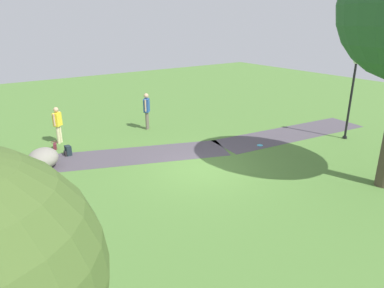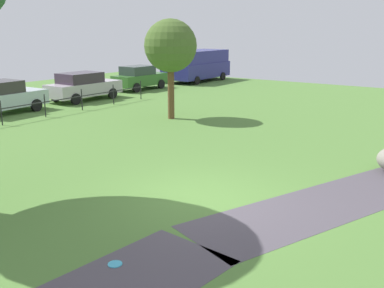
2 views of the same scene
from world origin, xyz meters
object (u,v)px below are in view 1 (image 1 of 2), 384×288
at_px(woman_with_handbag, 58,123).
at_px(handbag_on_grass, 55,146).
at_px(frisbee_on_grass, 260,145).
at_px(man_near_boulder, 147,108).
at_px(lamp_post, 352,90).
at_px(lawn_boulder, 43,158).
at_px(backpack_by_boulder, 68,151).

distance_m(woman_with_handbag, handbag_on_grass, 1.11).
bearing_deg(frisbee_on_grass, man_near_boulder, -60.56).
xyz_separation_m(man_near_boulder, frisbee_on_grass, (-2.82, 5.00, -1.05)).
bearing_deg(man_near_boulder, handbag_on_grass, 3.14).
distance_m(lamp_post, frisbee_on_grass, 4.76).
xyz_separation_m(lamp_post, frisbee_on_grass, (3.90, -1.58, -2.24)).
bearing_deg(lamp_post, lawn_boulder, -20.35).
relative_size(lawn_boulder, frisbee_on_grass, 6.34).
bearing_deg(man_near_boulder, woman_with_handbag, -5.67).
distance_m(handbag_on_grass, frisbee_on_grass, 8.79).
bearing_deg(man_near_boulder, lamp_post, 135.60).
xyz_separation_m(man_near_boulder, handbag_on_grass, (4.57, 0.25, -0.92)).
bearing_deg(lawn_boulder, frisbee_on_grass, 160.46).
bearing_deg(lawn_boulder, lamp_post, 159.65).
relative_size(lamp_post, backpack_by_boulder, 9.15).
relative_size(handbag_on_grass, backpack_by_boulder, 0.85).
bearing_deg(frisbee_on_grass, lawn_boulder, -19.54).
xyz_separation_m(lawn_boulder, backpack_by_boulder, (-1.11, -0.74, -0.18)).
bearing_deg(lawn_boulder, man_near_boulder, -159.28).
relative_size(woman_with_handbag, frisbee_on_grass, 6.39).
relative_size(lamp_post, lawn_boulder, 2.27).
relative_size(lawn_boulder, woman_with_handbag, 0.99).
relative_size(lamp_post, man_near_boulder, 2.03).
xyz_separation_m(handbag_on_grass, backpack_by_boulder, (-0.23, 1.08, 0.05)).
relative_size(lamp_post, frisbee_on_grass, 14.42).
xyz_separation_m(lamp_post, woman_with_handbag, (10.90, -6.99, -1.32)).
xyz_separation_m(handbag_on_grass, frisbee_on_grass, (-7.40, 4.75, -0.13)).
distance_m(woman_with_handbag, man_near_boulder, 4.20).
bearing_deg(man_near_boulder, lawn_boulder, 20.72).
height_order(lamp_post, man_near_boulder, lamp_post).
distance_m(lawn_boulder, frisbee_on_grass, 8.79).
distance_m(man_near_boulder, handbag_on_grass, 4.67).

